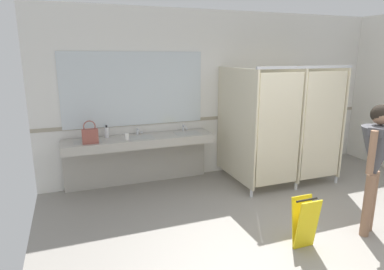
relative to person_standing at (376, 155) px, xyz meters
name	(u,v)px	position (x,y,z in m)	size (l,w,h in m)	color
ground_plane	(333,251)	(-0.63, -0.13, -1.08)	(6.74, 6.36, 0.10)	gray
wall_back	(226,94)	(-0.63, 2.81, 0.45)	(6.74, 0.12, 2.96)	silver
wall_back_tile_band	(226,117)	(-0.63, 2.75, 0.02)	(6.74, 0.01, 0.06)	#9E937F
vanity_counter	(139,150)	(-2.35, 2.55, -0.39)	(2.46, 0.54, 0.99)	#B2ADA3
mirror_panel	(135,89)	(-2.35, 2.74, 0.61)	(2.36, 0.02, 1.22)	silver
bathroom_stalls	(284,123)	(0.04, 1.89, 0.03)	(1.76, 1.34, 2.03)	beige
person_standing	(376,155)	(0.00, 0.00, 0.00)	(0.54, 0.54, 1.64)	#8C664C
handbag	(90,135)	(-3.14, 2.33, -0.03)	(0.24, 0.10, 0.36)	#934C42
soap_dispenser	(107,132)	(-2.86, 2.62, -0.07)	(0.07, 0.07, 0.20)	white
paper_cup	(127,137)	(-2.58, 2.36, -0.10)	(0.07, 0.07, 0.10)	white
wet_floor_sign	(305,222)	(-0.97, 0.01, -0.72)	(0.28, 0.19, 0.61)	yellow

